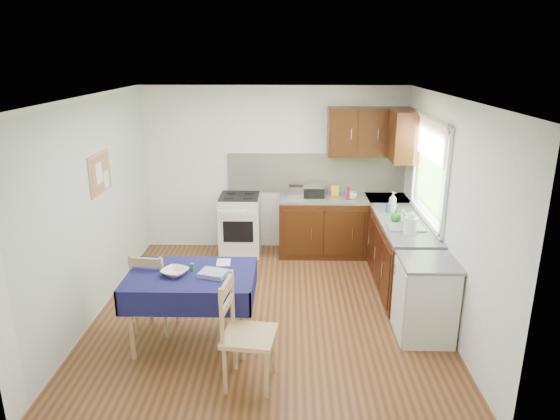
{
  "coord_description": "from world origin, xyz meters",
  "views": [
    {
      "loc": [
        0.25,
        -5.35,
        2.93
      ],
      "look_at": [
        0.14,
        0.17,
        1.2
      ],
      "focal_mm": 32.0,
      "sensor_mm": 36.0,
      "label": 1
    }
  ],
  "objects_px": {
    "toaster": "(296,192)",
    "sandwich_press": "(314,191)",
    "chair_far": "(153,289)",
    "dish_rack": "(406,226)",
    "chair_near": "(243,330)",
    "dining_table": "(191,282)",
    "kettle": "(411,224)"
  },
  "relations": [
    {
      "from": "toaster",
      "to": "dish_rack",
      "type": "xyz_separation_m",
      "value": [
        1.33,
        -1.34,
        -0.06
      ]
    },
    {
      "from": "chair_near",
      "to": "dish_rack",
      "type": "height_order",
      "value": "dish_rack"
    },
    {
      "from": "chair_far",
      "to": "toaster",
      "type": "bearing_deg",
      "value": -116.36
    },
    {
      "from": "sandwich_press",
      "to": "kettle",
      "type": "distance_m",
      "value": 1.92
    },
    {
      "from": "toaster",
      "to": "dish_rack",
      "type": "distance_m",
      "value": 1.89
    },
    {
      "from": "dining_table",
      "to": "chair_near",
      "type": "distance_m",
      "value": 0.93
    },
    {
      "from": "kettle",
      "to": "dining_table",
      "type": "bearing_deg",
      "value": -159.29
    },
    {
      "from": "dining_table",
      "to": "kettle",
      "type": "bearing_deg",
      "value": 38.66
    },
    {
      "from": "chair_far",
      "to": "sandwich_press",
      "type": "bearing_deg",
      "value": -119.99
    },
    {
      "from": "toaster",
      "to": "dish_rack",
      "type": "height_order",
      "value": "dish_rack"
    },
    {
      "from": "toaster",
      "to": "sandwich_press",
      "type": "relative_size",
      "value": 0.82
    },
    {
      "from": "chair_far",
      "to": "kettle",
      "type": "relative_size",
      "value": 3.53
    },
    {
      "from": "sandwich_press",
      "to": "kettle",
      "type": "height_order",
      "value": "kettle"
    },
    {
      "from": "kettle",
      "to": "sandwich_press",
      "type": "bearing_deg",
      "value": 124.0
    },
    {
      "from": "chair_far",
      "to": "dish_rack",
      "type": "xyz_separation_m",
      "value": [
        2.89,
        0.91,
        0.43
      ]
    },
    {
      "from": "dish_rack",
      "to": "toaster",
      "type": "bearing_deg",
      "value": 157.87
    },
    {
      "from": "chair_far",
      "to": "toaster",
      "type": "distance_m",
      "value": 2.79
    },
    {
      "from": "dining_table",
      "to": "chair_far",
      "type": "relative_size",
      "value": 1.39
    },
    {
      "from": "chair_near",
      "to": "dish_rack",
      "type": "xyz_separation_m",
      "value": [
        1.83,
        1.81,
        0.37
      ]
    },
    {
      "from": "chair_far",
      "to": "chair_near",
      "type": "relative_size",
      "value": 0.9
    },
    {
      "from": "dining_table",
      "to": "dish_rack",
      "type": "height_order",
      "value": "dish_rack"
    },
    {
      "from": "dining_table",
      "to": "chair_far",
      "type": "height_order",
      "value": "chair_far"
    },
    {
      "from": "sandwich_press",
      "to": "dining_table",
      "type": "bearing_deg",
      "value": -109.58
    },
    {
      "from": "dining_table",
      "to": "sandwich_press",
      "type": "relative_size",
      "value": 4.25
    },
    {
      "from": "chair_near",
      "to": "toaster",
      "type": "height_order",
      "value": "toaster"
    },
    {
      "from": "toaster",
      "to": "chair_near",
      "type": "bearing_deg",
      "value": -96.61
    },
    {
      "from": "dining_table",
      "to": "dish_rack",
      "type": "relative_size",
      "value": 3.04
    },
    {
      "from": "dining_table",
      "to": "toaster",
      "type": "bearing_deg",
      "value": 83.8
    },
    {
      "from": "dish_rack",
      "to": "kettle",
      "type": "distance_m",
      "value": 0.22
    },
    {
      "from": "chair_near",
      "to": "dish_rack",
      "type": "bearing_deg",
      "value": -37.54
    },
    {
      "from": "sandwich_press",
      "to": "kettle",
      "type": "relative_size",
      "value": 1.15
    },
    {
      "from": "chair_far",
      "to": "kettle",
      "type": "distance_m",
      "value": 3.03
    }
  ]
}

